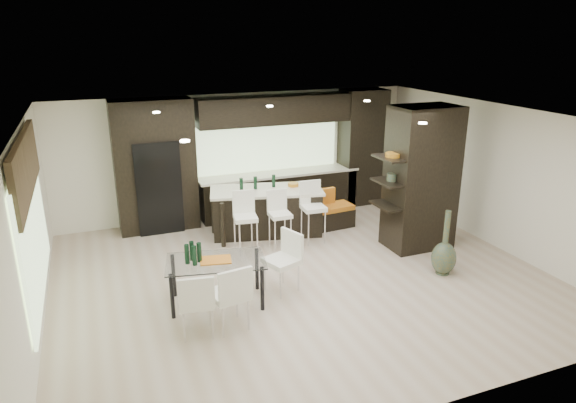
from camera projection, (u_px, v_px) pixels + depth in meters
name	position (u px, v px, depth m)	size (l,w,h in m)	color
ground	(301.00, 276.00, 8.74)	(8.00, 8.00, 0.00)	#C2AC94
back_wall	(240.00, 155.00, 11.40)	(8.00, 0.02, 2.70)	white
left_wall	(29.00, 235.00, 6.92)	(0.02, 7.00, 2.70)	white
right_wall	(496.00, 176.00, 9.71)	(0.02, 7.00, 2.70)	white
ceiling	(302.00, 118.00, 7.89)	(8.00, 7.00, 0.02)	white
window_left	(33.00, 230.00, 7.11)	(0.04, 3.20, 1.90)	#B2D199
window_back	(266.00, 144.00, 11.51)	(3.40, 0.04, 1.20)	#B2D199
stone_accent	(25.00, 166.00, 6.83)	(0.08, 3.00, 0.80)	brown
ceiling_spots	(296.00, 116.00, 8.11)	(4.00, 3.00, 0.02)	white
back_cabinetry	(266.00, 156.00, 11.28)	(6.80, 0.68, 2.70)	black
refrigerator	(157.00, 185.00, 10.53)	(0.90, 0.68, 1.90)	black
partition_column	(421.00, 178.00, 9.57)	(1.20, 0.80, 2.70)	black
kitchen_island	(267.00, 211.00, 10.48)	(2.24, 0.96, 0.93)	black
stool_left	(246.00, 229.00, 9.54)	(0.42, 0.42, 0.94)	white
stool_mid	(280.00, 225.00, 9.80)	(0.39, 0.39, 0.89)	white
stool_right	(313.00, 218.00, 10.01)	(0.43, 0.43, 0.97)	white
bench	(324.00, 217.00, 10.78)	(1.26, 0.48, 0.48)	black
floor_vase	(445.00, 243.00, 8.65)	(0.42, 0.42, 1.14)	#404D36
dining_table	(217.00, 282.00, 7.77)	(1.46, 0.82, 0.70)	white
chair_near	(229.00, 298.00, 7.09)	(0.49, 0.49, 0.91)	white
chair_far	(197.00, 305.00, 6.94)	(0.47, 0.47, 0.88)	white
chair_end	(282.00, 265.00, 8.11)	(0.48, 0.48, 0.90)	white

